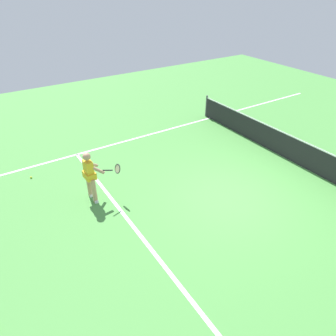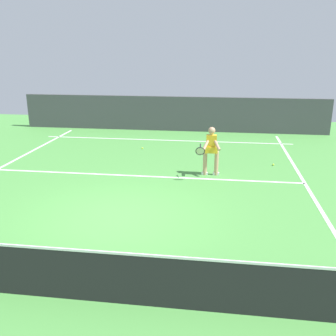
% 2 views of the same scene
% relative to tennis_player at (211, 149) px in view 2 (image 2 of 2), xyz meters
% --- Properties ---
extents(ground_plane, '(27.79, 27.79, 0.00)m').
position_rel_tennis_player_xyz_m(ground_plane, '(2.12, 3.52, -0.85)').
color(ground_plane, '#4C9342').
extents(court_back_wall, '(14.93, 0.24, 1.68)m').
position_rel_tennis_player_xyz_m(court_back_wall, '(2.12, -6.87, -0.01)').
color(court_back_wall, '#47474C').
rests_on(court_back_wall, ground).
extents(baseline_marking, '(10.93, 0.10, 0.01)m').
position_rel_tennis_player_xyz_m(baseline_marking, '(2.12, -4.67, -0.84)').
color(baseline_marking, white).
rests_on(baseline_marking, ground).
extents(service_line_marking, '(9.93, 0.10, 0.01)m').
position_rel_tennis_player_xyz_m(service_line_marking, '(2.12, 0.42, -0.84)').
color(service_line_marking, white).
rests_on(service_line_marking, ground).
extents(sideline_left_marking, '(0.10, 19.38, 0.01)m').
position_rel_tennis_player_xyz_m(sideline_left_marking, '(-2.85, 3.52, -0.84)').
color(sideline_left_marking, white).
rests_on(sideline_left_marking, ground).
extents(court_net, '(10.61, 0.08, 0.99)m').
position_rel_tennis_player_xyz_m(court_net, '(2.12, 6.72, -0.39)').
color(court_net, '#4C4C51').
rests_on(court_net, ground).
extents(tennis_player, '(0.76, 0.95, 1.55)m').
position_rel_tennis_player_xyz_m(tennis_player, '(0.00, 0.00, 0.00)').
color(tennis_player, tan).
rests_on(tennis_player, ground).
extents(tennis_ball_near, '(0.07, 0.07, 0.07)m').
position_rel_tennis_player_xyz_m(tennis_ball_near, '(2.83, -3.00, -0.81)').
color(tennis_ball_near, '#D1E533').
rests_on(tennis_ball_near, ground).
extents(tennis_ball_mid, '(0.07, 0.07, 0.07)m').
position_rel_tennis_player_xyz_m(tennis_ball_mid, '(-2.13, -1.35, -0.81)').
color(tennis_ball_mid, '#D1E533').
rests_on(tennis_ball_mid, ground).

